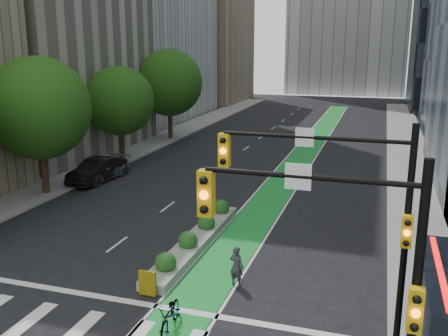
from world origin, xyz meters
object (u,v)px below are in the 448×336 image
Objects in this scene: median_planter at (196,238)px; bicycle at (170,315)px; parked_car_left_far at (102,170)px; cyclist at (236,266)px; pedestrian_near at (446,288)px; parked_car_left_mid at (97,170)px.

median_planter is 7.34m from bicycle.
parked_car_left_far reaches higher than bicycle.
median_planter is 6.12× the size of cyclist.
pedestrian_near is at bearing 15.93° from bicycle.
parked_car_left_far is at bearing 139.02° from median_planter.
cyclist reaches higher than parked_car_left_far.
parked_car_left_mid is 3.22× the size of pedestrian_near.
cyclist is 1.08× the size of pedestrian_near.
cyclist is at bearing -48.16° from median_planter.
cyclist is 18.64m from parked_car_left_far.
median_planter is 4.77× the size of bicycle.
cyclist reaches higher than bicycle.
bicycle is at bearing 106.37° from pedestrian_near.
median_planter is at bearing 95.27° from bicycle.
parked_car_left_far is at bearing -27.78° from cyclist.
parked_car_left_far is 24.73m from pedestrian_near.
parked_car_left_far is at bearing 51.95° from pedestrian_near.
cyclist is 7.77m from pedestrian_near.
pedestrian_near is (10.76, -3.00, 0.56)m from median_planter.
pedestrian_near is (21.46, -11.66, 0.10)m from parked_car_left_mid.
parked_car_left_mid reaches higher than median_planter.
cyclist reaches higher than median_planter.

